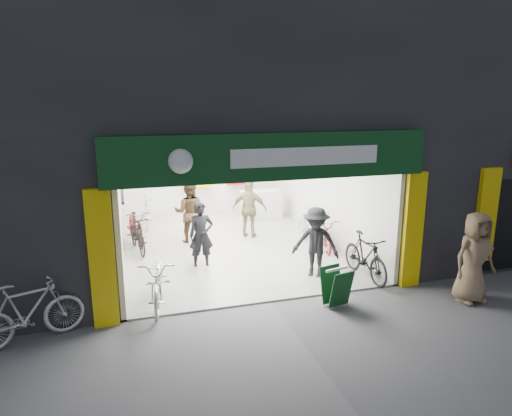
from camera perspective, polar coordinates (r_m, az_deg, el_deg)
name	(u,v)px	position (r m, az deg, el deg)	size (l,w,h in m)	color
ground	(272,302)	(9.67, 1.95, -11.71)	(60.00, 60.00, 0.00)	#56565B
building	(248,92)	(13.78, -1.04, 14.35)	(17.00, 10.27, 8.00)	#232326
bike_left_front	(159,280)	(9.60, -12.08, -8.80)	(0.70, 2.00, 1.05)	silver
bike_left_midfront	(137,233)	(12.91, -14.63, -3.06)	(0.50, 1.77, 1.06)	black
bike_left_midback	(136,226)	(13.73, -14.78, -2.19)	(0.67, 1.92, 1.01)	maroon
bike_left_back	(147,211)	(15.33, -13.50, -0.40)	(0.49, 1.75, 1.05)	#AAABAF
bike_right_front	(365,257)	(10.95, 13.50, -5.93)	(0.51, 1.81, 1.09)	black
bike_right_mid	(323,233)	(12.90, 8.43, -3.10)	(0.61, 1.76, 0.92)	maroon
bike_right_back	(313,227)	(13.05, 7.13, -2.38)	(0.53, 1.88, 1.13)	silver
parked_bike	(28,312)	(8.89, -26.59, -11.57)	(0.53, 1.89, 1.14)	#BDBCC2
customer_a	(201,235)	(11.36, -6.86, -3.39)	(0.61, 0.40, 1.66)	black
customer_b	(189,212)	(13.33, -8.33, -0.53)	(0.89, 0.69, 1.83)	#3D2C1B
customer_c	(316,243)	(10.71, 7.47, -4.36)	(1.10, 0.63, 1.70)	black
customer_d	(249,209)	(13.61, -0.83, -0.15)	(1.05, 0.44, 1.80)	olive
pedestrian_near	(474,258)	(10.38, 25.62, -5.61)	(0.93, 0.61, 1.91)	#81684B
sandwich_board	(336,286)	(9.51, 10.00, -9.54)	(0.60, 0.61, 0.78)	#0F3D19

